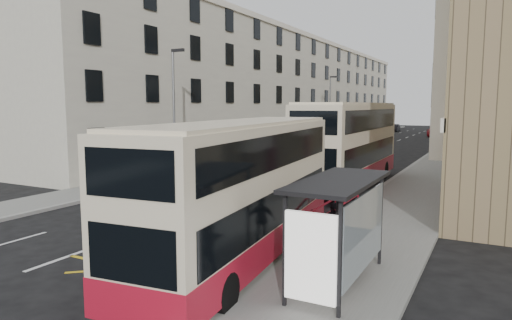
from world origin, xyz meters
The scene contains 20 objects.
ground centered at (0.00, 0.00, 0.00)m, with size 200.00×200.00×0.00m, color black.
pavement_right centered at (8.00, 30.00, 0.07)m, with size 4.00×120.00×0.15m, color slate.
pavement_left centered at (-7.50, 30.00, 0.07)m, with size 3.00×120.00×0.15m, color slate.
kerb_right centered at (6.00, 30.00, 0.07)m, with size 0.25×120.00×0.15m, color gray.
kerb_left centered at (-6.00, 30.00, 0.07)m, with size 0.25×120.00×0.15m, color gray.
road_markings centered at (0.00, 45.00, 0.01)m, with size 10.00×110.00×0.01m, color silver, non-canonical shape.
terrace_left centered at (-13.43, 45.50, 6.52)m, with size 9.18×79.00×13.25m.
bus_shelter centered at (8.34, -0.39, 2.14)m, with size 1.65×4.25×2.70m.
guard_railing centered at (6.25, 5.75, 0.86)m, with size 0.06×6.56×1.01m.
street_lamp_near centered at (-6.35, 12.00, 4.64)m, with size 0.93×0.18×8.00m.
street_lamp_far centered at (-6.35, 42.00, 4.64)m, with size 0.93×0.18×8.00m.
double_decker_front centered at (5.00, 0.66, 2.16)m, with size 3.49×10.80×4.23m.
double_decker_rear centered at (4.10, 14.77, 2.46)m, with size 2.87×12.15×4.84m.
pedestrian_near centered at (8.21, -0.54, 1.04)m, with size 0.65×0.43×1.78m, color black.
pedestrian_mid centered at (8.01, -0.84, 1.04)m, with size 0.86×0.67×1.78m, color black.
pedestrian_far centered at (7.29, 2.44, 0.92)m, with size 0.90×0.38×1.54m, color black.
white_van centered at (-2.60, 39.31, 0.71)m, with size 2.35×5.09×1.41m, color white.
car_silver centered at (-2.43, 50.53, 0.78)m, with size 1.84×4.56×1.55m, color #96999E.
car_dark centered at (-4.64, 72.57, 0.65)m, with size 1.37×3.94×1.30m, color black.
car_red centered at (3.32, 61.45, 0.72)m, with size 2.02×4.96×1.44m, color #AB131C.
Camera 1 is at (11.65, -11.00, 4.71)m, focal length 32.00 mm.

